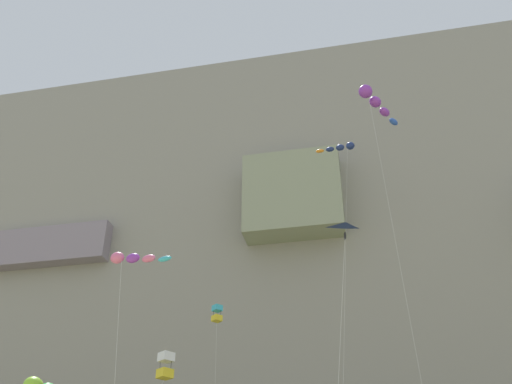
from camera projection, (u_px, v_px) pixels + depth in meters
The scene contains 7 objects.
cliff_face at pixel (312, 298), 69.41m from camera, with size 180.00×28.69×56.17m.
kite_windsock_low_right at pixel (131, 259), 27.37m from camera, with size 3.13×2.72×14.11m.
kite_windsock_mid_left at pixel (341, 148), 49.20m from camera, with size 3.34×6.00×31.60m.
kite_box_upper_left at pixel (165, 366), 39.14m from camera, with size 3.10×5.00×13.60m.
kite_windsock_far_left at pixel (374, 101), 40.77m from camera, with size 2.97×7.99×29.58m.
kite_box_high_right at pixel (217, 314), 45.45m from camera, with size 1.63×3.90×18.63m.
kite_delta_low_left at pixel (346, 241), 25.90m from camera, with size 2.27×2.95×14.37m.
Camera 1 is at (6.34, -8.78, 1.68)m, focal length 40.82 mm.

